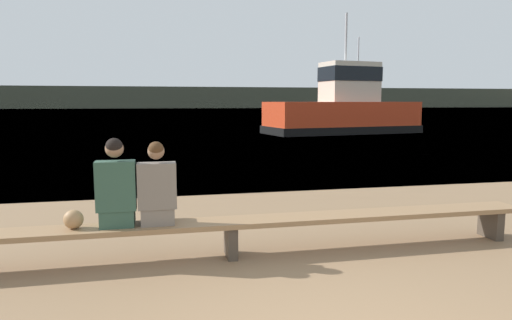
{
  "coord_description": "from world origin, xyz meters",
  "views": [
    {
      "loc": [
        -1.32,
        -2.57,
        1.93
      ],
      "look_at": [
        0.53,
        5.89,
        0.82
      ],
      "focal_mm": 32.0,
      "sensor_mm": 36.0,
      "label": 1
    }
  ],
  "objects_px": {
    "bench_main": "(231,226)",
    "person_left": "(116,189)",
    "person_right": "(157,190)",
    "moored_sailboat": "(360,117)",
    "shopping_bag": "(74,219)",
    "tugboat_red": "(344,111)"
  },
  "relations": [
    {
      "from": "bench_main",
      "to": "person_left",
      "type": "distance_m",
      "value": 1.45
    },
    {
      "from": "person_right",
      "to": "shopping_bag",
      "type": "xyz_separation_m",
      "value": [
        -0.95,
        0.0,
        -0.3
      ]
    },
    {
      "from": "moored_sailboat",
      "to": "tugboat_red",
      "type": "bearing_deg",
      "value": 136.6
    },
    {
      "from": "shopping_bag",
      "to": "tugboat_red",
      "type": "height_order",
      "value": "tugboat_red"
    },
    {
      "from": "tugboat_red",
      "to": "person_left",
      "type": "bearing_deg",
      "value": 141.35
    },
    {
      "from": "person_right",
      "to": "shopping_bag",
      "type": "relative_size",
      "value": 4.47
    },
    {
      "from": "person_left",
      "to": "tugboat_red",
      "type": "bearing_deg",
      "value": 60.54
    },
    {
      "from": "shopping_bag",
      "to": "tugboat_red",
      "type": "distance_m",
      "value": 24.05
    },
    {
      "from": "bench_main",
      "to": "tugboat_red",
      "type": "xyz_separation_m",
      "value": [
        10.36,
        20.73,
        0.96
      ]
    },
    {
      "from": "person_left",
      "to": "person_right",
      "type": "relative_size",
      "value": 1.05
    },
    {
      "from": "tugboat_red",
      "to": "moored_sailboat",
      "type": "xyz_separation_m",
      "value": [
        6.26,
        10.97,
        -0.74
      ]
    },
    {
      "from": "bench_main",
      "to": "moored_sailboat",
      "type": "height_order",
      "value": "moored_sailboat"
    },
    {
      "from": "person_left",
      "to": "moored_sailboat",
      "type": "relative_size",
      "value": 0.13
    },
    {
      "from": "bench_main",
      "to": "moored_sailboat",
      "type": "distance_m",
      "value": 35.8
    },
    {
      "from": "person_left",
      "to": "tugboat_red",
      "type": "height_order",
      "value": "tugboat_red"
    },
    {
      "from": "person_right",
      "to": "moored_sailboat",
      "type": "height_order",
      "value": "moored_sailboat"
    },
    {
      "from": "person_right",
      "to": "person_left",
      "type": "bearing_deg",
      "value": -179.73
    },
    {
      "from": "moored_sailboat",
      "to": "bench_main",
      "type": "bearing_deg",
      "value": 138.66
    },
    {
      "from": "bench_main",
      "to": "moored_sailboat",
      "type": "bearing_deg",
      "value": 62.34
    },
    {
      "from": "person_right",
      "to": "shopping_bag",
      "type": "distance_m",
      "value": 1.0
    },
    {
      "from": "bench_main",
      "to": "person_left",
      "type": "xyz_separation_m",
      "value": [
        -1.35,
        0.01,
        0.52
      ]
    },
    {
      "from": "person_left",
      "to": "moored_sailboat",
      "type": "bearing_deg",
      "value": 60.45
    }
  ]
}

